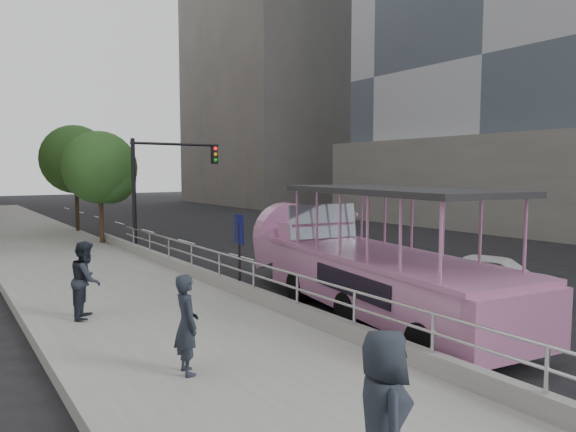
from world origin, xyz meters
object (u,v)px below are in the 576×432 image
object	(u,v)px
pedestrian_mid	(86,280)
street_tree_near	(102,170)
traffic_signal	(160,178)
duck_boat	(360,265)
parking_sign	(239,247)
pedestrian_far	(383,418)
street_tree_far	(78,162)
car	(497,275)
pedestrian_near	(187,324)

from	to	relation	value
pedestrian_mid	street_tree_near	size ratio (longest dim) A/B	0.32
traffic_signal	duck_boat	bearing A→B (deg)	-85.32
duck_boat	parking_sign	xyz separation A→B (m)	(-2.28, 2.54, 0.37)
pedestrian_far	street_tree_far	bearing A→B (deg)	22.09
pedestrian_far	traffic_signal	xyz separation A→B (m)	(4.65, 18.52, 2.27)
pedestrian_far	street_tree_near	distance (m)	22.31
car	pedestrian_near	size ratio (longest dim) A/B	2.15
pedestrian_far	parking_sign	world-z (taller)	parking_sign
car	street_tree_far	bearing A→B (deg)	88.41
pedestrian_mid	parking_sign	distance (m)	4.22
traffic_signal	street_tree_near	bearing A→B (deg)	114.98
pedestrian_mid	street_tree_far	distance (m)	19.68
street_tree_far	street_tree_near	bearing A→B (deg)	-91.91
traffic_signal	street_tree_far	size ratio (longest dim) A/B	0.81
pedestrian_near	pedestrian_mid	xyz separation A→B (m)	(-0.58, 4.54, 0.05)
duck_boat	street_tree_near	distance (m)	15.89
pedestrian_mid	pedestrian_far	world-z (taller)	pedestrian_far
traffic_signal	pedestrian_near	bearing A→B (deg)	-109.20
pedestrian_near	pedestrian_mid	world-z (taller)	pedestrian_mid
traffic_signal	street_tree_near	distance (m)	3.80
pedestrian_mid	pedestrian_far	bearing A→B (deg)	-149.30
traffic_signal	street_tree_far	bearing A→B (deg)	98.43
duck_boat	pedestrian_mid	bearing A→B (deg)	159.16
street_tree_near	pedestrian_far	bearing A→B (deg)	-97.91
parking_sign	duck_boat	bearing A→B (deg)	-48.14
pedestrian_near	traffic_signal	xyz separation A→B (m)	(4.92, 14.11, 2.33)
pedestrian_near	parking_sign	xyz separation A→B (m)	(3.62, 4.62, 0.46)
pedestrian_near	parking_sign	world-z (taller)	parking_sign
pedestrian_mid	parking_sign	bearing A→B (deg)	-63.64
car	duck_boat	bearing A→B (deg)	147.40
duck_boat	pedestrian_far	world-z (taller)	duck_boat
pedestrian_mid	pedestrian_far	xyz separation A→B (m)	(0.85, -8.95, 0.02)
pedestrian_near	pedestrian_far	xyz separation A→B (m)	(0.27, -4.41, 0.07)
pedestrian_near	street_tree_far	world-z (taller)	street_tree_far
duck_boat	pedestrian_mid	world-z (taller)	duck_boat
street_tree_near	parking_sign	bearing A→B (deg)	-88.65
pedestrian_mid	pedestrian_near	bearing A→B (deg)	-147.46
pedestrian_near	street_tree_far	xyz separation A→B (m)	(3.52, 23.54, 3.14)
car	pedestrian_far	xyz separation A→B (m)	(-10.23, -5.35, 0.60)
street_tree_near	pedestrian_mid	bearing A→B (deg)	-106.67
pedestrian_far	pedestrian_mid	bearing A→B (deg)	34.12
pedestrian_far	street_tree_near	size ratio (longest dim) A/B	0.33
pedestrian_far	street_tree_far	size ratio (longest dim) A/B	0.29
duck_boat	street_tree_far	xyz separation A→B (m)	(-2.38, 21.47, 3.05)
car	traffic_signal	xyz separation A→B (m)	(-5.58, 13.17, 2.86)
pedestrian_far	parking_sign	bearing A→B (deg)	8.33
pedestrian_near	traffic_signal	distance (m)	15.13
duck_boat	traffic_signal	xyz separation A→B (m)	(-0.99, 12.04, 2.24)
parking_sign	pedestrian_near	bearing A→B (deg)	-128.13
pedestrian_near	pedestrian_mid	size ratio (longest dim) A/B	0.95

